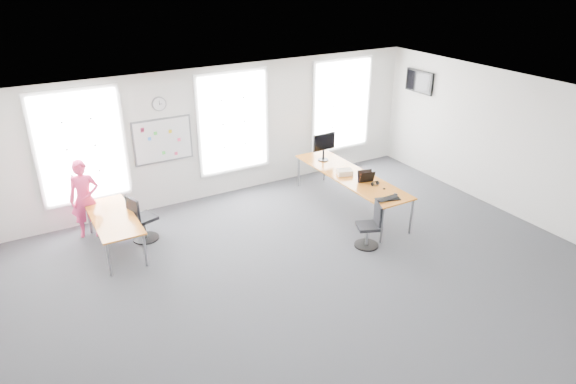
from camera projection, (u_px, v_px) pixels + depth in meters
floor at (315, 274)px, 9.10m from camera, size 10.00×10.00×0.00m
ceiling at (319, 110)px, 7.84m from camera, size 10.00×10.00×0.00m
wall_back at (221, 132)px, 11.62m from camera, size 10.00×0.00×10.00m
wall_front at (525, 342)px, 5.32m from camera, size 10.00×0.00×10.00m
wall_right at (517, 147)px, 10.73m from camera, size 0.00×10.00×10.00m
window_left at (81, 147)px, 10.15m from camera, size 1.60×0.06×2.20m
window_mid at (233, 122)px, 11.65m from camera, size 1.60×0.06×2.20m
window_right at (341, 105)px, 13.00m from camera, size 1.60×0.06×2.20m
desk_right at (350, 177)px, 11.21m from camera, size 0.87×3.26×0.79m
desk_left at (113, 219)px, 9.64m from camera, size 0.76×1.90×0.69m
chair_right at (370, 228)px, 9.85m from camera, size 0.52×0.52×0.89m
chair_left at (141, 221)px, 10.03m from camera, size 0.55×0.54×0.96m
person at (85, 199)px, 10.06m from camera, size 0.67×0.53×1.60m
whiteboard at (163, 140)px, 10.96m from camera, size 1.20×0.03×0.90m
wall_clock at (159, 104)px, 10.63m from camera, size 0.30×0.04×0.30m
tv at (419, 82)px, 12.74m from camera, size 0.06×0.90×0.55m
keyboard at (388, 199)px, 10.05m from camera, size 0.52×0.31×0.02m
mouse at (396, 194)px, 10.24m from camera, size 0.08×0.11×0.04m
lens_cap at (384, 189)px, 10.51m from camera, size 0.06×0.06×0.01m
headphones at (375, 183)px, 10.66m from camera, size 0.16×0.09×0.10m
laptop_sleeve at (366, 177)px, 10.78m from camera, size 0.33×0.24×0.26m
paper_stack at (345, 172)px, 11.18m from camera, size 0.38×0.33×0.11m
monitor at (324, 144)px, 11.81m from camera, size 0.59×0.24×0.66m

